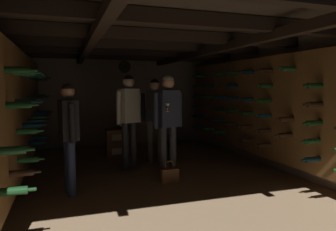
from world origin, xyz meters
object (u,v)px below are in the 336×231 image
(person_guest_mid_left, at_px, (69,129))
(person_guest_rear_center, at_px, (129,112))
(display_bottle, at_px, (121,123))
(person_host_center, at_px, (168,116))
(handbag, at_px, (170,175))
(person_guest_far_right, at_px, (155,112))
(wine_crate_stack, at_px, (118,143))

(person_guest_mid_left, bearing_deg, person_guest_rear_center, 45.19)
(display_bottle, bearing_deg, person_guest_rear_center, -92.01)
(person_host_center, distance_m, handbag, 0.96)
(person_guest_rear_center, bearing_deg, handbag, -65.92)
(person_guest_far_right, height_order, person_guest_mid_left, person_guest_far_right)
(person_host_center, distance_m, person_guest_rear_center, 0.89)
(person_host_center, bearing_deg, person_guest_mid_left, -167.44)
(display_bottle, relative_size, person_guest_mid_left, 0.22)
(person_guest_rear_center, distance_m, person_guest_far_right, 0.71)
(person_guest_mid_left, xyz_separation_m, handbag, (1.52, 0.08, -0.82))
(display_bottle, bearing_deg, person_guest_mid_left, -116.34)
(person_guest_rear_center, bearing_deg, person_guest_mid_left, -134.81)
(person_guest_mid_left, distance_m, handbag, 1.72)
(person_host_center, height_order, handbag, person_host_center)
(display_bottle, relative_size, handbag, 1.01)
(display_bottle, xyz_separation_m, person_guest_far_right, (0.56, -0.79, 0.28))
(person_host_center, relative_size, person_guest_rear_center, 0.99)
(wine_crate_stack, bearing_deg, display_bottle, 42.02)
(wine_crate_stack, distance_m, handbag, 2.16)
(person_guest_rear_center, height_order, handbag, person_guest_rear_center)
(wine_crate_stack, distance_m, person_guest_mid_left, 2.50)
(person_guest_far_right, bearing_deg, display_bottle, 125.19)
(wine_crate_stack, height_order, person_host_center, person_host_center)
(person_guest_far_right, bearing_deg, handbag, -96.30)
(handbag, bearing_deg, person_guest_mid_left, -176.92)
(display_bottle, height_order, person_guest_far_right, person_guest_far_right)
(wine_crate_stack, bearing_deg, person_guest_far_right, -48.90)
(display_bottle, xyz_separation_m, person_guest_mid_left, (-1.11, -2.25, 0.20))
(person_host_center, xyz_separation_m, person_guest_rear_center, (-0.51, 0.73, 0.01))
(person_guest_far_right, bearing_deg, wine_crate_stack, 131.10)
(person_guest_far_right, bearing_deg, person_guest_mid_left, -138.86)
(wine_crate_stack, xyz_separation_m, handbag, (0.48, -2.10, -0.18))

